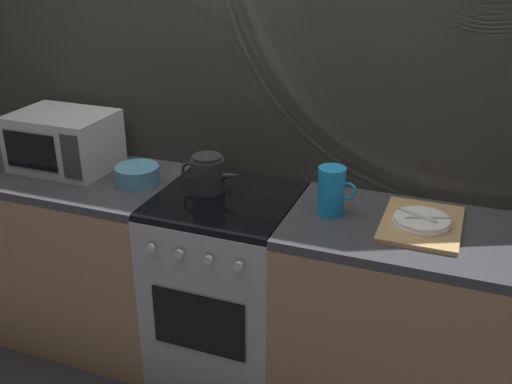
% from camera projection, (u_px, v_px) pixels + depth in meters
% --- Properties ---
extents(ground_plane, '(8.00, 8.00, 0.00)m').
position_uv_depth(ground_plane, '(229.00, 363.00, 2.93)').
color(ground_plane, '#2D2D33').
extents(back_wall, '(3.60, 0.05, 2.40)m').
position_uv_depth(back_wall, '(252.00, 111.00, 2.71)').
color(back_wall, '#B2AD9E').
rests_on(back_wall, ground_plane).
extents(counter_left, '(1.20, 0.60, 0.90)m').
position_uv_depth(counter_left, '(66.00, 251.00, 3.04)').
color(counter_left, '#997251').
rests_on(counter_left, ground_plane).
extents(stove_unit, '(0.60, 0.63, 0.90)m').
position_uv_depth(stove_unit, '(227.00, 286.00, 2.75)').
color(stove_unit, '#9E9EA3').
rests_on(stove_unit, ground_plane).
extents(counter_right, '(1.20, 0.60, 0.90)m').
position_uv_depth(counter_right, '(427.00, 329.00, 2.45)').
color(counter_right, '#997251').
rests_on(counter_right, ground_plane).
extents(microwave, '(0.46, 0.35, 0.27)m').
position_uv_depth(microwave, '(64.00, 141.00, 2.83)').
color(microwave, '#B2B2B7').
rests_on(microwave, counter_left).
extents(kettle, '(0.28, 0.15, 0.17)m').
position_uv_depth(kettle, '(208.00, 174.00, 2.60)').
color(kettle, '#262628').
rests_on(kettle, stove_unit).
extents(mixing_bowl, '(0.20, 0.20, 0.08)m').
position_uv_depth(mixing_bowl, '(137.00, 175.00, 2.70)').
color(mixing_bowl, teal).
rests_on(mixing_bowl, counter_left).
extents(pitcher, '(0.16, 0.11, 0.20)m').
position_uv_depth(pitcher, '(332.00, 191.00, 2.38)').
color(pitcher, '#198CD8').
rests_on(pitcher, counter_right).
extents(dish_pile, '(0.30, 0.40, 0.06)m').
position_uv_depth(dish_pile, '(421.00, 223.00, 2.30)').
color(dish_pile, tan).
rests_on(dish_pile, counter_right).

